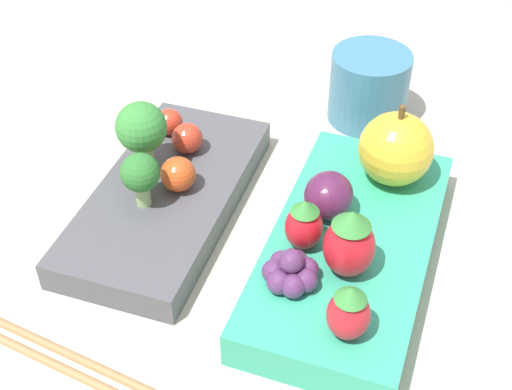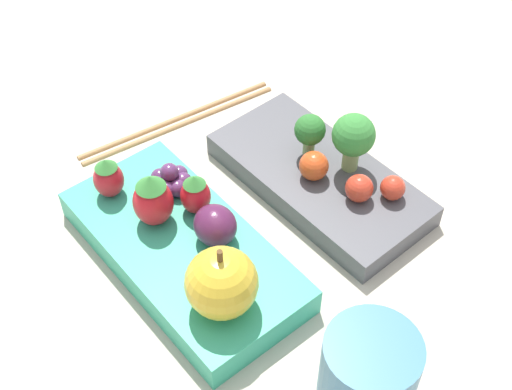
{
  "view_description": "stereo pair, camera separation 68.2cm",
  "coord_description": "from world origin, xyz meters",
  "px_view_note": "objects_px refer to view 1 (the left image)",
  "views": [
    {
      "loc": [
        -0.34,
        -0.13,
        0.36
      ],
      "look_at": [
        0.01,
        -0.0,
        0.04
      ],
      "focal_mm": 50.0,
      "sensor_mm": 36.0,
      "label": 1
    },
    {
      "loc": [
        0.32,
        -0.25,
        0.47
      ],
      "look_at": [
        0.01,
        -0.0,
        0.04
      ],
      "focal_mm": 50.0,
      "sensor_mm": 36.0,
      "label": 2
    }
  ],
  "objects_px": {
    "plum": "(329,196)",
    "drinking_cup": "(369,87)",
    "cherry_tomato_0": "(169,122)",
    "grape_cluster": "(291,272)",
    "broccoli_floret_0": "(140,174)",
    "strawberry_0": "(304,225)",
    "broccoli_floret_1": "(141,130)",
    "chopsticks_pair": "(129,389)",
    "strawberry_1": "(349,312)",
    "cherry_tomato_1": "(187,138)",
    "cherry_tomato_2": "(178,174)",
    "bento_box_fruit": "(352,246)",
    "strawberry_2": "(349,243)",
    "apple": "(396,149)",
    "bento_box_savoury": "(167,198)"
  },
  "relations": [
    {
      "from": "bento_box_savoury",
      "to": "cherry_tomato_0",
      "type": "distance_m",
      "value": 0.07
    },
    {
      "from": "apple",
      "to": "plum",
      "type": "relative_size",
      "value": 1.73
    },
    {
      "from": "broccoli_floret_0",
      "to": "strawberry_1",
      "type": "bearing_deg",
      "value": -111.19
    },
    {
      "from": "apple",
      "to": "grape_cluster",
      "type": "height_order",
      "value": "apple"
    },
    {
      "from": "cherry_tomato_0",
      "to": "drinking_cup",
      "type": "distance_m",
      "value": 0.18
    },
    {
      "from": "bento_box_fruit",
      "to": "broccoli_floret_1",
      "type": "height_order",
      "value": "broccoli_floret_1"
    },
    {
      "from": "cherry_tomato_2",
      "to": "apple",
      "type": "distance_m",
      "value": 0.16
    },
    {
      "from": "bento_box_savoury",
      "to": "cherry_tomato_2",
      "type": "xyz_separation_m",
      "value": [
        0.0,
        -0.01,
        0.02
      ]
    },
    {
      "from": "bento_box_fruit",
      "to": "chopsticks_pair",
      "type": "xyz_separation_m",
      "value": [
        -0.15,
        0.09,
        -0.01
      ]
    },
    {
      "from": "plum",
      "to": "apple",
      "type": "bearing_deg",
      "value": -31.85
    },
    {
      "from": "strawberry_1",
      "to": "plum",
      "type": "xyz_separation_m",
      "value": [
        0.1,
        0.04,
        -0.0
      ]
    },
    {
      "from": "broccoli_floret_1",
      "to": "grape_cluster",
      "type": "distance_m",
      "value": 0.16
    },
    {
      "from": "strawberry_1",
      "to": "chopsticks_pair",
      "type": "bearing_deg",
      "value": 120.52
    },
    {
      "from": "cherry_tomato_2",
      "to": "bento_box_savoury",
      "type": "bearing_deg",
      "value": 101.92
    },
    {
      "from": "drinking_cup",
      "to": "bento_box_savoury",
      "type": "bearing_deg",
      "value": 147.31
    },
    {
      "from": "broccoli_floret_1",
      "to": "strawberry_1",
      "type": "distance_m",
      "value": 0.21
    },
    {
      "from": "strawberry_2",
      "to": "chopsticks_pair",
      "type": "relative_size",
      "value": 0.24
    },
    {
      "from": "strawberry_1",
      "to": "cherry_tomato_1",
      "type": "bearing_deg",
      "value": 51.01
    },
    {
      "from": "broccoli_floret_0",
      "to": "strawberry_1",
      "type": "distance_m",
      "value": 0.18
    },
    {
      "from": "cherry_tomato_2",
      "to": "strawberry_1",
      "type": "height_order",
      "value": "strawberry_1"
    },
    {
      "from": "broccoli_floret_1",
      "to": "strawberry_1",
      "type": "xyz_separation_m",
      "value": [
        -0.1,
        -0.18,
        -0.01
      ]
    },
    {
      "from": "strawberry_2",
      "to": "cherry_tomato_2",
      "type": "bearing_deg",
      "value": 73.65
    },
    {
      "from": "cherry_tomato_2",
      "to": "bento_box_fruit",
      "type": "bearing_deg",
      "value": -91.84
    },
    {
      "from": "chopsticks_pair",
      "to": "plum",
      "type": "bearing_deg",
      "value": -23.86
    },
    {
      "from": "bento_box_savoury",
      "to": "drinking_cup",
      "type": "relative_size",
      "value": 3.04
    },
    {
      "from": "cherry_tomato_1",
      "to": "cherry_tomato_2",
      "type": "distance_m",
      "value": 0.05
    },
    {
      "from": "cherry_tomato_2",
      "to": "plum",
      "type": "xyz_separation_m",
      "value": [
        0.01,
        -0.11,
        0.01
      ]
    },
    {
      "from": "strawberry_0",
      "to": "plum",
      "type": "xyz_separation_m",
      "value": [
        0.04,
        -0.01,
        -0.0
      ]
    },
    {
      "from": "strawberry_1",
      "to": "bento_box_savoury",
      "type": "bearing_deg",
      "value": 61.52
    },
    {
      "from": "cherry_tomato_1",
      "to": "strawberry_0",
      "type": "bearing_deg",
      "value": -121.49
    },
    {
      "from": "strawberry_2",
      "to": "plum",
      "type": "height_order",
      "value": "strawberry_2"
    },
    {
      "from": "cherry_tomato_1",
      "to": "grape_cluster",
      "type": "xyz_separation_m",
      "value": [
        -0.11,
        -0.12,
        0.0
      ]
    },
    {
      "from": "broccoli_floret_0",
      "to": "strawberry_0",
      "type": "xyz_separation_m",
      "value": [
        -0.0,
        -0.12,
        -0.0
      ]
    },
    {
      "from": "broccoli_floret_0",
      "to": "strawberry_0",
      "type": "relative_size",
      "value": 1.1
    },
    {
      "from": "cherry_tomato_2",
      "to": "apple",
      "type": "relative_size",
      "value": 0.41
    },
    {
      "from": "cherry_tomato_0",
      "to": "grape_cluster",
      "type": "distance_m",
      "value": 0.19
    },
    {
      "from": "bento_box_savoury",
      "to": "strawberry_1",
      "type": "relative_size",
      "value": 5.23
    },
    {
      "from": "broccoli_floret_0",
      "to": "cherry_tomato_2",
      "type": "height_order",
      "value": "broccoli_floret_0"
    },
    {
      "from": "broccoli_floret_1",
      "to": "chopsticks_pair",
      "type": "height_order",
      "value": "broccoli_floret_1"
    },
    {
      "from": "apple",
      "to": "strawberry_2",
      "type": "height_order",
      "value": "apple"
    },
    {
      "from": "broccoli_floret_1",
      "to": "strawberry_0",
      "type": "relative_size",
      "value": 1.48
    },
    {
      "from": "cherry_tomato_1",
      "to": "strawberry_1",
      "type": "bearing_deg",
      "value": -128.99
    },
    {
      "from": "cherry_tomato_0",
      "to": "grape_cluster",
      "type": "xyz_separation_m",
      "value": [
        -0.12,
        -0.14,
        0.0
      ]
    },
    {
      "from": "cherry_tomato_2",
      "to": "strawberry_0",
      "type": "bearing_deg",
      "value": -105.35
    },
    {
      "from": "plum",
      "to": "drinking_cup",
      "type": "height_order",
      "value": "drinking_cup"
    },
    {
      "from": "apple",
      "to": "cherry_tomato_1",
      "type": "bearing_deg",
      "value": 96.38
    },
    {
      "from": "cherry_tomato_1",
      "to": "cherry_tomato_0",
      "type": "bearing_deg",
      "value": 54.88
    },
    {
      "from": "broccoli_floret_0",
      "to": "cherry_tomato_0",
      "type": "xyz_separation_m",
      "value": [
        0.08,
        0.02,
        -0.02
      ]
    },
    {
      "from": "broccoli_floret_0",
      "to": "drinking_cup",
      "type": "distance_m",
      "value": 0.23
    },
    {
      "from": "bento_box_fruit",
      "to": "strawberry_0",
      "type": "distance_m",
      "value": 0.05
    }
  ]
}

